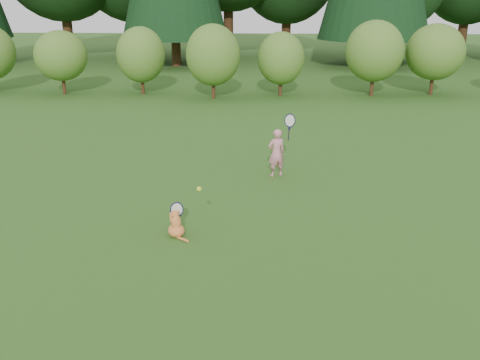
# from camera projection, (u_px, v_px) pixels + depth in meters

# --- Properties ---
(ground) EXTENTS (100.00, 100.00, 0.00)m
(ground) POSITION_uv_depth(u_px,v_px,m) (225.00, 236.00, 8.78)
(ground) COLOR #274914
(ground) RESTS_ON ground
(shrub_row) EXTENTS (28.00, 3.00, 2.80)m
(shrub_row) POSITION_uv_depth(u_px,v_px,m) (251.00, 60.00, 20.59)
(shrub_row) COLOR #567B26
(shrub_row) RESTS_ON ground
(child) EXTENTS (0.62, 0.42, 1.58)m
(child) POSITION_uv_depth(u_px,v_px,m) (277.00, 152.00, 11.51)
(child) COLOR pink
(child) RESTS_ON ground
(cat) EXTENTS (0.46, 0.62, 0.63)m
(cat) POSITION_uv_depth(u_px,v_px,m) (176.00, 222.00, 8.72)
(cat) COLOR orange
(cat) RESTS_ON ground
(tennis_ball) EXTENTS (0.08, 0.08, 0.08)m
(tennis_ball) POSITION_uv_depth(u_px,v_px,m) (199.00, 189.00, 8.26)
(tennis_ball) COLOR #BAEC1B
(tennis_ball) RESTS_ON ground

